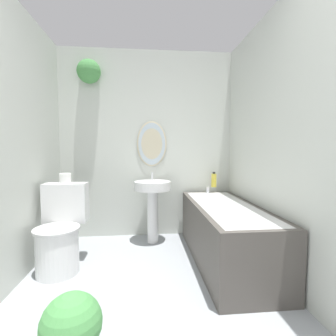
{
  "coord_description": "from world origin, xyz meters",
  "views": [
    {
      "loc": [
        -0.04,
        -0.5,
        1.13
      ],
      "look_at": [
        0.17,
        1.67,
        0.97
      ],
      "focal_mm": 26.0,
      "sensor_mm": 36.0,
      "label": 1
    }
  ],
  "objects_px": {
    "toilet_paper_roll": "(65,178)",
    "shampoo_bottle": "(214,180)",
    "toilet": "(61,233)",
    "potted_plant": "(72,335)",
    "pedestal_sink": "(153,196)",
    "bathtub": "(225,232)"
  },
  "relations": [
    {
      "from": "toilet_paper_roll",
      "to": "shampoo_bottle",
      "type": "bearing_deg",
      "value": 17.14
    },
    {
      "from": "toilet",
      "to": "potted_plant",
      "type": "bearing_deg",
      "value": -69.62
    },
    {
      "from": "pedestal_sink",
      "to": "shampoo_bottle",
      "type": "height_order",
      "value": "pedestal_sink"
    },
    {
      "from": "toilet",
      "to": "pedestal_sink",
      "type": "relative_size",
      "value": 0.93
    },
    {
      "from": "pedestal_sink",
      "to": "potted_plant",
      "type": "xyz_separation_m",
      "value": [
        -0.45,
        -1.79,
        -0.32
      ]
    },
    {
      "from": "bathtub",
      "to": "potted_plant",
      "type": "distance_m",
      "value": 1.67
    },
    {
      "from": "bathtub",
      "to": "potted_plant",
      "type": "bearing_deg",
      "value": -133.98
    },
    {
      "from": "toilet",
      "to": "toilet_paper_roll",
      "type": "bearing_deg",
      "value": 90.0
    },
    {
      "from": "toilet_paper_roll",
      "to": "pedestal_sink",
      "type": "bearing_deg",
      "value": 24.43
    },
    {
      "from": "toilet",
      "to": "shampoo_bottle",
      "type": "bearing_deg",
      "value": 22.69
    },
    {
      "from": "toilet",
      "to": "potted_plant",
      "type": "distance_m",
      "value": 1.28
    },
    {
      "from": "toilet",
      "to": "shampoo_bottle",
      "type": "height_order",
      "value": "shampoo_bottle"
    },
    {
      "from": "shampoo_bottle",
      "to": "toilet_paper_roll",
      "type": "bearing_deg",
      "value": -162.86
    },
    {
      "from": "pedestal_sink",
      "to": "bathtub",
      "type": "relative_size",
      "value": 0.53
    },
    {
      "from": "shampoo_bottle",
      "to": "potted_plant",
      "type": "distance_m",
      "value": 2.32
    },
    {
      "from": "bathtub",
      "to": "toilet_paper_roll",
      "type": "xyz_separation_m",
      "value": [
        -1.61,
        0.18,
        0.54
      ]
    },
    {
      "from": "bathtub",
      "to": "toilet_paper_roll",
      "type": "height_order",
      "value": "toilet_paper_roll"
    },
    {
      "from": "toilet",
      "to": "bathtub",
      "type": "bearing_deg",
      "value": 0.11
    },
    {
      "from": "toilet",
      "to": "potted_plant",
      "type": "relative_size",
      "value": 1.78
    },
    {
      "from": "toilet_paper_roll",
      "to": "potted_plant",
      "type": "bearing_deg",
      "value": -72.16
    },
    {
      "from": "pedestal_sink",
      "to": "toilet",
      "type": "bearing_deg",
      "value": -146.52
    },
    {
      "from": "toilet",
      "to": "shampoo_bottle",
      "type": "xyz_separation_m",
      "value": [
        1.68,
        0.7,
        0.4
      ]
    }
  ]
}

